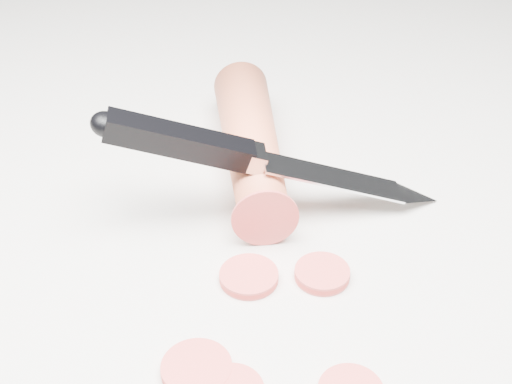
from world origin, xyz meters
name	(u,v)px	position (x,y,z in m)	size (l,w,h in m)	color
ground	(214,301)	(0.00, 0.00, 0.00)	(2.40, 2.40, 0.00)	beige
carrot	(251,143)	(0.08, 0.11, 0.02)	(0.04, 0.04, 0.17)	#E05A36
carrot_slice_0	(249,276)	(0.03, 0.01, 0.00)	(0.04, 0.04, 0.01)	#D43E3A
carrot_slice_1	(322,274)	(0.07, -0.01, 0.00)	(0.03, 0.03, 0.01)	#D43E3A
carrot_slice_4	(197,369)	(-0.03, -0.05, 0.00)	(0.04, 0.04, 0.01)	#D43E3A
kitchen_knife	(275,158)	(0.07, 0.06, 0.04)	(0.23, 0.10, 0.09)	silver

